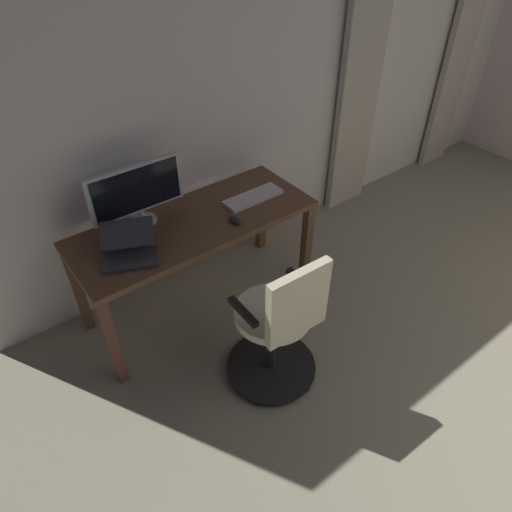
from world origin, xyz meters
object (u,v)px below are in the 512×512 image
object	(u,v)px
computer_monitor	(137,191)
computer_keyboard	(253,197)
desk	(195,233)
computer_mouse	(235,220)
office_chair	(279,327)
laptop	(129,249)

from	to	relation	value
computer_monitor	computer_keyboard	size ratio (longest dim) A/B	1.44
desk	computer_mouse	distance (m)	0.29
desk	computer_monitor	xyz separation A→B (m)	(0.26, -0.19, 0.31)
computer_mouse	computer_monitor	bearing A→B (deg)	-38.33
office_chair	laptop	size ratio (longest dim) A/B	2.45
office_chair	computer_keyboard	bearing A→B (deg)	63.76
office_chair	computer_keyboard	world-z (taller)	office_chair
office_chair	desk	bearing A→B (deg)	93.33
laptop	computer_mouse	world-z (taller)	laptop
laptop	office_chair	bearing A→B (deg)	147.37
office_chair	computer_monitor	xyz separation A→B (m)	(0.29, -1.03, 0.49)
office_chair	computer_mouse	world-z (taller)	office_chair
office_chair	computer_keyboard	size ratio (longest dim) A/B	2.33
desk	laptop	distance (m)	0.50
computer_keyboard	laptop	distance (m)	0.93
office_chair	laptop	world-z (taller)	office_chair
office_chair	computer_mouse	xyz separation A→B (m)	(-0.18, -0.67, 0.29)
office_chair	computer_mouse	distance (m)	0.75
office_chair	computer_keyboard	distance (m)	0.96
desk	computer_keyboard	xyz separation A→B (m)	(-0.46, 0.02, 0.11)
desk	computer_monitor	size ratio (longest dim) A/B	2.61
computer_monitor	office_chair	bearing A→B (deg)	105.49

